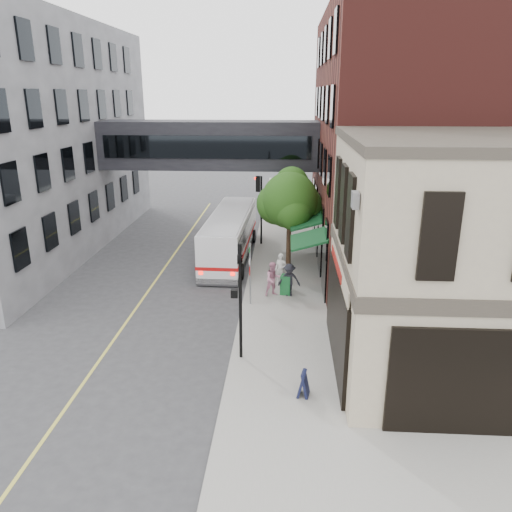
# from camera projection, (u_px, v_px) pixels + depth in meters

# --- Properties ---
(ground) EXTENTS (120.00, 120.00, 0.00)m
(ground) POSITION_uv_depth(u_px,v_px,m) (224.00, 389.00, 17.16)
(ground) COLOR #38383A
(ground) RESTS_ON ground
(sidewalk_main) EXTENTS (4.00, 60.00, 0.15)m
(sidewalk_main) POSITION_uv_depth(u_px,v_px,m) (285.00, 259.00, 30.30)
(sidewalk_main) COLOR gray
(sidewalk_main) RESTS_ON ground
(corner_building) EXTENTS (10.19, 8.12, 8.45)m
(corner_building) POSITION_uv_depth(u_px,v_px,m) (487.00, 260.00, 17.22)
(corner_building) COLOR tan
(corner_building) RESTS_ON ground
(brick_building) EXTENTS (13.76, 18.00, 14.00)m
(brick_building) POSITION_uv_depth(u_px,v_px,m) (426.00, 143.00, 28.62)
(brick_building) COLOR #4C1B17
(brick_building) RESTS_ON ground
(skyway_bridge) EXTENTS (14.00, 3.18, 3.00)m
(skyway_bridge) POSITION_uv_depth(u_px,v_px,m) (210.00, 145.00, 32.38)
(skyway_bridge) COLOR black
(skyway_bridge) RESTS_ON ground
(traffic_signal_near) EXTENTS (0.44, 0.22, 4.60)m
(traffic_signal_near) POSITION_uv_depth(u_px,v_px,m) (239.00, 288.00, 18.11)
(traffic_signal_near) COLOR black
(traffic_signal_near) RESTS_ON sidewalk_main
(traffic_signal_far) EXTENTS (0.53, 0.28, 4.50)m
(traffic_signal_far) POSITION_uv_depth(u_px,v_px,m) (259.00, 196.00, 32.23)
(traffic_signal_far) COLOR black
(traffic_signal_far) RESTS_ON sidewalk_main
(street_sign_pole) EXTENTS (0.08, 0.75, 3.00)m
(street_sign_pole) POSITION_uv_depth(u_px,v_px,m) (250.00, 269.00, 23.18)
(street_sign_pole) COLOR gray
(street_sign_pole) RESTS_ON sidewalk_main
(street_tree) EXTENTS (3.80, 3.20, 5.60)m
(street_tree) POSITION_uv_depth(u_px,v_px,m) (289.00, 200.00, 28.35)
(street_tree) COLOR #382619
(street_tree) RESTS_ON sidewalk_main
(lane_marking) EXTENTS (0.12, 40.00, 0.01)m
(lane_marking) POSITION_uv_depth(u_px,v_px,m) (155.00, 282.00, 26.94)
(lane_marking) COLOR #D8CC4C
(lane_marking) RESTS_ON ground
(bus) EXTENTS (2.69, 10.22, 2.73)m
(bus) POSITION_uv_depth(u_px,v_px,m) (230.00, 234.00, 30.43)
(bus) COLOR white
(bus) RESTS_ON ground
(pedestrian_a) EXTENTS (0.70, 0.54, 1.69)m
(pedestrian_a) POSITION_uv_depth(u_px,v_px,m) (281.00, 269.00, 25.86)
(pedestrian_a) COLOR silver
(pedestrian_a) RESTS_ON sidewalk_main
(pedestrian_b) EXTENTS (1.02, 0.92, 1.72)m
(pedestrian_b) POSITION_uv_depth(u_px,v_px,m) (273.00, 279.00, 24.48)
(pedestrian_b) COLOR pink
(pedestrian_b) RESTS_ON sidewalk_main
(pedestrian_c) EXTENTS (1.08, 0.62, 1.67)m
(pedestrian_c) POSITION_uv_depth(u_px,v_px,m) (289.00, 280.00, 24.44)
(pedestrian_c) COLOR black
(pedestrian_c) RESTS_ON sidewalk_main
(newspaper_box) EXTENTS (0.58, 0.54, 1.00)m
(newspaper_box) POSITION_uv_depth(u_px,v_px,m) (286.00, 285.00, 24.76)
(newspaper_box) COLOR #145B28
(newspaper_box) RESTS_ON sidewalk_main
(sandwich_board) EXTENTS (0.41, 0.55, 0.89)m
(sandwich_board) POSITION_uv_depth(u_px,v_px,m) (304.00, 384.00, 16.44)
(sandwich_board) COLOR black
(sandwich_board) RESTS_ON sidewalk_main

